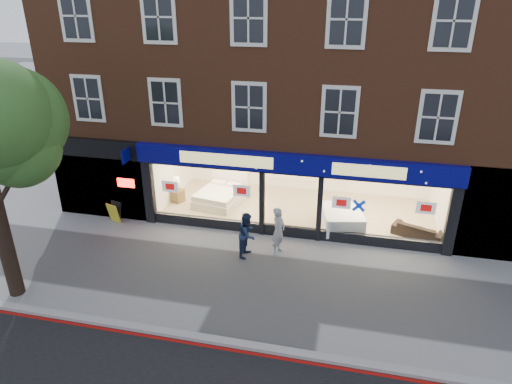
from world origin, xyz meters
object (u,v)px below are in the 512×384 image
(pedestrian_blue, at_px, (247,234))
(display_bed, at_px, (221,195))
(pedestrian_grey, at_px, (279,231))
(mattress_stack, at_px, (342,219))
(sofa, at_px, (418,230))
(a_board, at_px, (115,212))

(pedestrian_blue, bearing_deg, display_bed, 37.57)
(pedestrian_grey, height_order, pedestrian_blue, pedestrian_grey)
(mattress_stack, height_order, sofa, mattress_stack)
(mattress_stack, relative_size, pedestrian_grey, 1.21)
(mattress_stack, relative_size, pedestrian_blue, 1.29)
(mattress_stack, distance_m, a_board, 8.85)
(sofa, bearing_deg, pedestrian_blue, 45.44)
(a_board, xyz_separation_m, pedestrian_grey, (6.69, -0.85, 0.44))
(mattress_stack, bearing_deg, display_bed, 167.64)
(display_bed, bearing_deg, a_board, -135.84)
(sofa, relative_size, pedestrian_grey, 1.05)
(pedestrian_grey, bearing_deg, a_board, 98.53)
(display_bed, height_order, pedestrian_grey, pedestrian_grey)
(display_bed, distance_m, mattress_stack, 5.27)
(pedestrian_grey, relative_size, pedestrian_blue, 1.06)
(sofa, bearing_deg, display_bed, 13.76)
(sofa, xyz_separation_m, pedestrian_blue, (-5.81, -2.45, 0.44))
(display_bed, relative_size, a_board, 2.89)
(display_bed, bearing_deg, pedestrian_grey, -36.51)
(display_bed, height_order, pedestrian_blue, pedestrian_blue)
(sofa, xyz_separation_m, pedestrian_grey, (-4.81, -2.05, 0.49))
(mattress_stack, xyz_separation_m, a_board, (-8.76, -1.30, -0.05))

